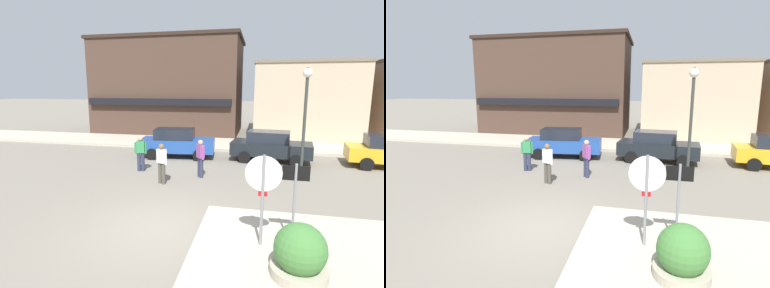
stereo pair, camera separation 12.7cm
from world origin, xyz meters
TOP-DOWN VIEW (x-y plane):
  - ground_plane at (0.00, 0.00)m, footprint 160.00×160.00m
  - sidewalk_corner at (4.39, -0.88)m, footprint 6.40×4.80m
  - kerb_far at (0.00, 12.25)m, footprint 80.00×4.00m
  - stop_sign at (2.75, -0.51)m, footprint 0.82×0.07m
  - one_way_sign at (3.45, -0.37)m, footprint 0.60×0.06m
  - planter at (3.47, -1.58)m, footprint 1.10×1.10m
  - lamp_post at (4.35, 5.41)m, footprint 0.36×0.36m
  - parked_car_nearest at (-1.78, 8.37)m, footprint 4.16×2.20m
  - parked_car_second at (3.20, 8.49)m, footprint 4.16×2.20m
  - pedestrian_crossing_near at (-2.60, 5.25)m, footprint 0.55×0.30m
  - pedestrian_crossing_far at (0.23, 4.91)m, footprint 0.41×0.49m
  - pedestrian_kerb_side at (-1.09, 3.72)m, footprint 0.53×0.36m
  - building_corner_shop at (-4.90, 17.74)m, footprint 11.95×7.46m
  - building_storefront_left_near at (5.80, 17.68)m, footprint 7.41×7.61m

SIDE VIEW (x-z plane):
  - ground_plane at x=0.00m, z-range 0.00..0.00m
  - sidewalk_corner at x=4.39m, z-range 0.00..0.15m
  - kerb_far at x=0.00m, z-range 0.00..0.15m
  - planter at x=3.47m, z-range -0.05..1.17m
  - parked_car_nearest at x=-1.78m, z-range 0.03..1.59m
  - parked_car_second at x=3.20m, z-range 0.03..1.59m
  - pedestrian_crossing_near at x=-2.60m, z-range 0.06..1.67m
  - pedestrian_crossing_far at x=0.23m, z-range 0.06..1.67m
  - pedestrian_kerb_side at x=-1.09m, z-range 0.06..1.67m
  - one_way_sign at x=3.45m, z-range 0.28..2.38m
  - stop_sign at x=2.75m, z-range 0.37..2.67m
  - building_storefront_left_near at x=5.80m, z-range 0.00..5.58m
  - lamp_post at x=4.35m, z-range 0.69..5.23m
  - building_corner_shop at x=-4.90m, z-range 0.00..7.67m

